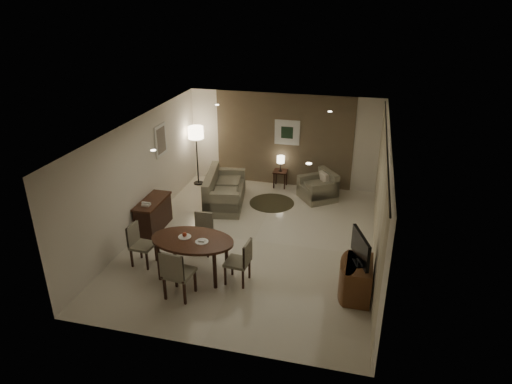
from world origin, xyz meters
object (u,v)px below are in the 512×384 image
(chair_right, at_px, (237,262))
(armchair, at_px, (318,186))
(console_desk, at_px, (153,215))
(chair_left, at_px, (143,245))
(chair_far, at_px, (202,235))
(dining_table, at_px, (193,256))
(chair_near, at_px, (179,272))
(sofa, at_px, (225,189))
(floor_lamp, at_px, (197,156))
(side_table, at_px, (280,179))
(tv_cabinet, at_px, (358,279))

(chair_right, relative_size, armchair, 1.05)
(console_desk, height_order, chair_left, chair_left)
(console_desk, distance_m, chair_far, 1.69)
(dining_table, height_order, chair_right, chair_right)
(chair_near, relative_size, sofa, 0.56)
(chair_near, xyz_separation_m, floor_lamp, (-1.60, 5.20, 0.36))
(chair_near, bearing_deg, side_table, -91.87)
(armchair, bearing_deg, floor_lamp, -129.76)
(floor_lamp, bearing_deg, chair_left, -84.37)
(chair_right, relative_size, floor_lamp, 0.53)
(armchair, distance_m, floor_lamp, 3.61)
(chair_right, xyz_separation_m, side_table, (-0.11, 4.88, -0.21))
(console_desk, bearing_deg, chair_right, -32.33)
(console_desk, xyz_separation_m, floor_lamp, (0.05, 2.89, 0.50))
(dining_table, bearing_deg, armchair, 64.63)
(tv_cabinet, bearing_deg, armchair, 106.99)
(dining_table, bearing_deg, tv_cabinet, 1.11)
(armchair, bearing_deg, chair_left, -73.17)
(armchair, xyz_separation_m, floor_lamp, (-3.57, 0.24, 0.48))
(dining_table, relative_size, armchair, 1.91)
(chair_near, distance_m, chair_far, 1.57)
(side_table, relative_size, floor_lamp, 0.29)
(dining_table, xyz_separation_m, chair_left, (-1.15, 0.07, 0.06))
(tv_cabinet, relative_size, chair_far, 1.02)
(chair_far, height_order, side_table, chair_far)
(chair_near, bearing_deg, tv_cabinet, -159.39)
(console_desk, relative_size, tv_cabinet, 1.33)
(tv_cabinet, relative_size, chair_right, 0.97)
(chair_left, height_order, armchair, chair_left)
(armchair, bearing_deg, chair_near, -57.67)
(floor_lamp, bearing_deg, side_table, 8.58)
(side_table, bearing_deg, chair_left, -112.70)
(armchair, bearing_deg, dining_table, -61.31)
(chair_right, height_order, sofa, chair_right)
(armchair, relative_size, side_table, 1.77)
(armchair, xyz_separation_m, side_table, (-1.16, 0.60, -0.14))
(chair_far, relative_size, chair_left, 0.98)
(armchair, height_order, floor_lamp, floor_lamp)
(tv_cabinet, distance_m, sofa, 4.88)
(chair_near, bearing_deg, floor_lamp, -66.47)
(tv_cabinet, relative_size, floor_lamp, 0.51)
(armchair, bearing_deg, chair_right, -49.81)
(dining_table, distance_m, armchair, 4.66)
(floor_lamp, bearing_deg, chair_far, -68.14)
(chair_far, relative_size, floor_lamp, 0.51)
(tv_cabinet, bearing_deg, floor_lamp, 137.82)
(floor_lamp, bearing_deg, chair_near, -72.95)
(chair_right, xyz_separation_m, sofa, (-1.32, 3.38, -0.02))
(side_table, xyz_separation_m, floor_lamp, (-2.41, -0.36, 0.63))
(sofa, distance_m, floor_lamp, 1.71)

